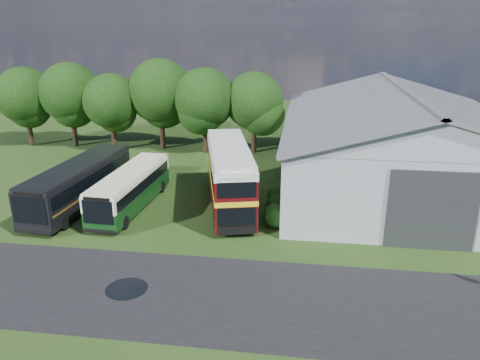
% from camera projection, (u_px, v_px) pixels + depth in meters
% --- Properties ---
extents(ground, '(120.00, 120.00, 0.00)m').
position_uv_depth(ground, '(171.00, 263.00, 26.91)').
color(ground, '#1C3711').
rests_on(ground, ground).
extents(asphalt_road, '(60.00, 8.00, 0.02)m').
position_uv_depth(asphalt_road, '(212.00, 296.00, 23.70)').
color(asphalt_road, black).
rests_on(asphalt_road, ground).
extents(puddle, '(2.20, 2.20, 0.01)m').
position_uv_depth(puddle, '(127.00, 289.00, 24.30)').
color(puddle, black).
rests_on(puddle, ground).
extents(storage_shed, '(18.80, 24.80, 8.15)m').
position_uv_depth(storage_shed, '(399.00, 137.00, 38.55)').
color(storage_shed, gray).
rests_on(storage_shed, ground).
extents(tree_far_left, '(6.12, 6.12, 8.64)m').
position_uv_depth(tree_far_left, '(25.00, 95.00, 50.68)').
color(tree_far_left, black).
rests_on(tree_far_left, ground).
extents(tree_left_a, '(6.46, 6.46, 9.12)m').
position_uv_depth(tree_left_a, '(70.00, 93.00, 50.38)').
color(tree_left_a, black).
rests_on(tree_left_a, ground).
extents(tree_left_b, '(5.78, 5.78, 8.16)m').
position_uv_depth(tree_left_b, '(111.00, 101.00, 48.97)').
color(tree_left_b, black).
rests_on(tree_left_b, ground).
extents(tree_mid, '(6.80, 6.80, 9.60)m').
position_uv_depth(tree_mid, '(160.00, 91.00, 49.23)').
color(tree_mid, black).
rests_on(tree_mid, ground).
extents(tree_right_a, '(6.26, 6.26, 8.83)m').
position_uv_depth(tree_right_a, '(205.00, 99.00, 47.78)').
color(tree_right_a, black).
rests_on(tree_right_a, ground).
extents(tree_right_b, '(5.98, 5.98, 8.45)m').
position_uv_depth(tree_right_b, '(254.00, 101.00, 47.95)').
color(tree_right_b, black).
rests_on(tree_right_b, ground).
extents(shrub_front, '(1.70, 1.70, 1.70)m').
position_uv_depth(shrub_front, '(275.00, 226.00, 31.79)').
color(shrub_front, '#194714').
rests_on(shrub_front, ground).
extents(shrub_mid, '(1.60, 1.60, 1.60)m').
position_uv_depth(shrub_mid, '(277.00, 215.00, 33.66)').
color(shrub_mid, '#194714').
rests_on(shrub_mid, ground).
extents(shrub_back, '(1.80, 1.80, 1.80)m').
position_uv_depth(shrub_back, '(279.00, 204.00, 35.53)').
color(shrub_back, '#194714').
rests_on(shrub_back, ground).
extents(bus_green_single, '(2.85, 10.42, 2.85)m').
position_uv_depth(bus_green_single, '(131.00, 189.00, 34.43)').
color(bus_green_single, black).
rests_on(bus_green_single, ground).
extents(bus_maroon_double, '(5.39, 11.40, 4.75)m').
position_uv_depth(bus_maroon_double, '(230.00, 177.00, 34.28)').
color(bus_maroon_double, black).
rests_on(bus_maroon_double, ground).
extents(bus_dark_single, '(3.55, 12.00, 3.27)m').
position_uv_depth(bus_dark_single, '(79.00, 183.00, 34.82)').
color(bus_dark_single, black).
rests_on(bus_dark_single, ground).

